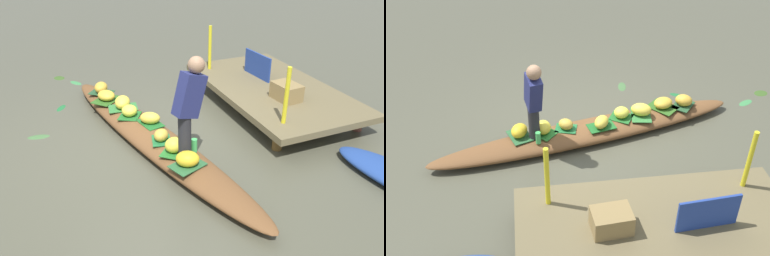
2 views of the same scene
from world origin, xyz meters
The scene contains 29 objects.
canal_water centered at (0.00, 0.00, 0.00)m, with size 40.00×40.00×0.00m, color #504F3D.
dock_platform centered at (-0.46, 2.29, 0.29)m, with size 3.20×1.80×0.35m.
vendor_boat centered at (0.00, 0.00, 0.12)m, with size 4.84×0.61×0.23m, color brown.
leaf_mat_0 centered at (-0.52, -0.15, 0.24)m, with size 0.33×0.29×0.01m, color #226728.
banana_bunch_0 centered at (-0.52, -0.15, 0.32)m, with size 0.23×0.22×0.17m, color #E6E245.
leaf_mat_1 centered at (0.36, 0.04, 0.24)m, with size 0.31×0.24×0.01m, color #226F37.
banana_bunch_1 centered at (0.36, 0.04, 0.31)m, with size 0.22×0.19×0.16m, color gold.
leaf_mat_2 centered at (-1.24, -0.35, 0.24)m, with size 0.44×0.33×0.01m, color #2F6020.
banana_bunch_2 centered at (-1.24, -0.35, 0.31)m, with size 0.31×0.25×0.16m, color gold.
leaf_mat_3 centered at (-0.18, 0.06, 0.24)m, with size 0.41×0.25×0.01m, color #1E6326.
banana_bunch_3 centered at (-0.18, 0.06, 0.32)m, with size 0.29×0.19×0.17m, color yellow.
leaf_mat_4 centered at (-1.58, -0.37, 0.24)m, with size 0.38×0.27×0.01m, color #254F2D.
banana_bunch_4 centered at (-1.58, -0.37, 0.33)m, with size 0.27×0.21×0.18m, color gold.
leaf_mat_5 centered at (1.04, 0.14, 0.24)m, with size 0.40×0.29×0.01m, color #2B6135.
banana_bunch_5 centered at (1.04, 0.14, 0.33)m, with size 0.28×0.22×0.19m, color yellow.
leaf_mat_6 centered at (-0.84, -0.18, 0.24)m, with size 0.44×0.30×0.01m, color #337838.
banana_bunch_6 centered at (-0.84, -0.18, 0.33)m, with size 0.32×0.23×0.19m, color yellow.
leaf_mat_7 centered at (0.69, 0.11, 0.24)m, with size 0.35×0.29×0.01m, color #28742C.
banana_bunch_7 centered at (0.69, 0.11, 0.33)m, with size 0.25×0.22×0.20m, color yellow.
vendor_person centered at (0.81, 0.26, 0.93)m, with size 0.27×0.44×1.25m.
water_bottle centered at (0.78, 0.34, 0.32)m, with size 0.07×0.07×0.18m, color #46BD5C.
market_banner centered at (-0.96, 2.29, 0.56)m, with size 0.72×0.03×0.42m, color navy.
railing_post_west centered at (-1.66, 1.69, 0.75)m, with size 0.06×0.06×0.81m, color yellow.
railing_post_east centered at (0.74, 1.69, 0.75)m, with size 0.06×0.06×0.81m, color yellow.
produce_crate centered at (0.08, 2.19, 0.48)m, with size 0.44×0.32×0.26m, color olive.
drifting_plant_0 centered at (-1.73, -1.05, 0.00)m, with size 0.27×0.11×0.01m, color #216A34.
drifting_plant_1 centered at (-2.82, -0.65, 0.00)m, with size 0.31×0.13×0.01m, color #3D8748.
drifting_plant_2 centered at (-0.83, -1.47, 0.00)m, with size 0.31×0.14×0.01m, color #456E3C.
drifting_plant_3 centered at (-3.22, -0.92, 0.00)m, with size 0.25×0.19×0.01m, color #395A22.
Camera 1 is at (4.64, -1.31, 2.81)m, focal length 36.36 mm.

